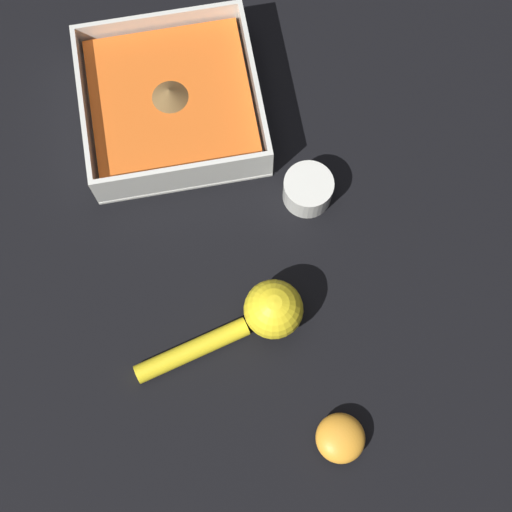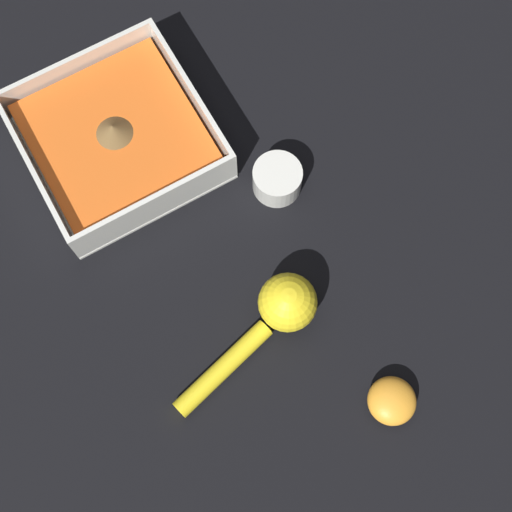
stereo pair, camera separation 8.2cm
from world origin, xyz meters
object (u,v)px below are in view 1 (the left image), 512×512
(square_dish, at_px, (168,105))
(spice_bowl, at_px, (304,191))
(lemon_squeezer, at_px, (255,317))
(lemon_half, at_px, (336,439))

(square_dish, relative_size, spice_bowl, 3.59)
(lemon_squeezer, relative_size, lemon_half, 3.68)
(lemon_squeezer, xyz_separation_m, lemon_half, (0.06, -0.15, -0.01))
(lemon_half, bearing_deg, square_dish, 105.79)
(square_dish, distance_m, lemon_squeezer, 0.29)
(square_dish, bearing_deg, lemon_half, -74.21)
(lemon_squeezer, bearing_deg, lemon_half, -80.89)
(square_dish, xyz_separation_m, lemon_squeezer, (0.06, -0.29, 0.01))
(lemon_squeezer, bearing_deg, square_dish, 87.19)
(lemon_half, bearing_deg, spice_bowl, 85.57)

